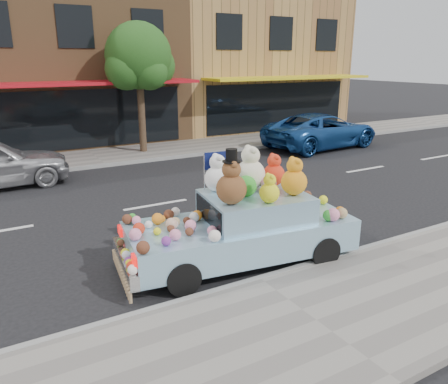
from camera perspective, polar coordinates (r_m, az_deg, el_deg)
ground at (r=12.02m, az=-8.90°, el=-1.67°), size 120.00×120.00×0.00m
near_sidewalk at (r=6.88m, az=11.96°, el=-16.45°), size 60.00×3.00×0.12m
far_sidewalk at (r=18.03m, az=-16.44°, el=4.33°), size 60.00×3.00×0.12m
near_kerb at (r=7.88m, az=4.63°, el=-11.43°), size 60.00×0.12×0.13m
far_kerb at (r=16.61m, az=-15.18°, el=3.40°), size 60.00×0.12×0.13m
storefront_mid at (r=23.00m, az=-20.63°, el=15.59°), size 10.00×9.80×7.30m
storefront_right at (r=26.62m, az=1.97°, el=16.68°), size 10.00×9.80×7.30m
street_tree at (r=18.25m, az=-11.04°, el=16.37°), size 3.00×2.70×5.22m
car_blue at (r=19.95m, az=12.60°, el=7.84°), size 5.67×2.98×1.52m
art_car at (r=8.38m, az=2.43°, el=-3.97°), size 4.67×2.32×2.34m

